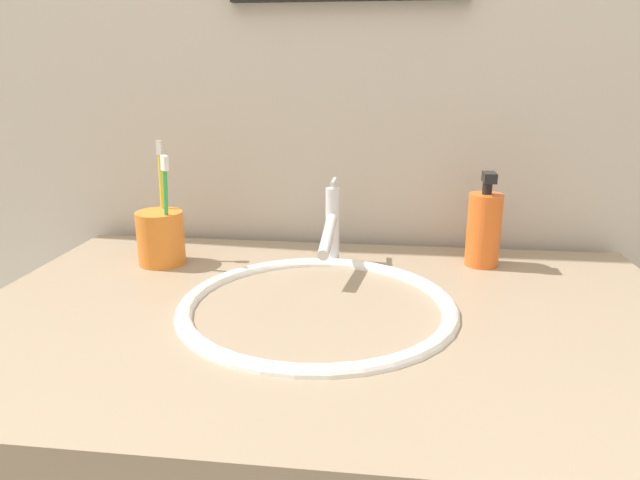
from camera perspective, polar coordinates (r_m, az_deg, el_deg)
The scene contains 7 objects.
tiled_wall_back at distance 1.08m, azimuth 2.96°, elevation 15.71°, with size 2.20×0.04×2.40m, color beige.
sink_basin at distance 0.81m, azimuth -0.26°, elevation -9.11°, with size 0.39×0.39×0.11m.
faucet at distance 0.95m, azimuth 1.11°, elevation 1.27°, with size 0.02×0.18×0.14m.
toothbrush_cup at distance 1.00m, azimuth -15.71°, elevation 0.21°, with size 0.08×0.08×0.09m, color orange.
toothbrush_yellow at distance 1.01m, azimuth -15.60°, elevation 4.63°, with size 0.01×0.03×0.20m.
toothbrush_green at distance 0.96m, azimuth -15.22°, elevation 3.53°, with size 0.02×0.02×0.18m.
soap_dispenser at distance 0.99m, azimuth 16.14°, elevation 1.16°, with size 0.06×0.06×0.16m.
Camera 1 is at (0.08, -0.72, 1.21)m, focal length 31.85 mm.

